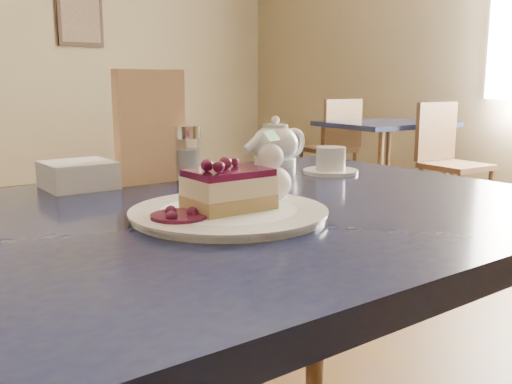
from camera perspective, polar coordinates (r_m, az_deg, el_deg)
main_table at (r=0.94m, az=-4.48°, el=-6.77°), size 1.24×0.83×0.78m
dessert_plate at (r=0.87m, az=-2.75°, el=-2.14°), size 0.29×0.29×0.01m
cheesecake_slice at (r=0.86m, az=-2.77°, el=0.23°), size 0.12×0.09×0.06m
whipped_cream at (r=0.92m, az=1.43°, el=0.88°), size 0.07×0.07×0.06m
berry_sauce at (r=0.82m, az=-7.68°, el=-2.41°), size 0.08×0.08×0.01m
tea_set at (r=1.38m, az=2.98°, el=4.32°), size 0.20×0.28×0.11m
menu_card at (r=1.18m, az=-10.53°, el=6.42°), size 0.15×0.03×0.23m
sugar_shaker at (r=1.21m, az=-7.01°, el=4.00°), size 0.06×0.06×0.11m
napkin_stack at (r=1.16m, az=-17.37°, el=1.65°), size 0.12×0.12×0.05m
bg_table_far_right at (r=4.61m, az=12.56°, el=-0.80°), size 0.97×1.65×1.10m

